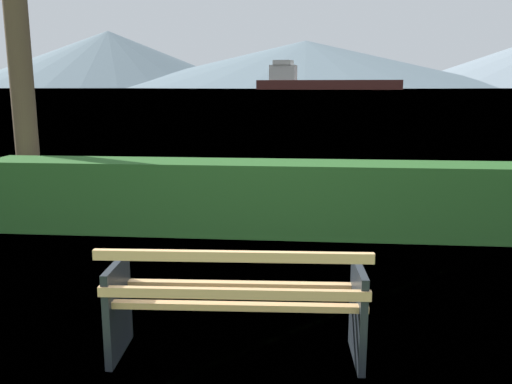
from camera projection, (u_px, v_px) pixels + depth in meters
The scene contains 6 objects.
ground_plane at pixel (237, 354), 3.78m from camera, with size 1400.00×1400.00×0.00m, color #4C6B33.
water_surface at pixel (305, 89), 305.76m from camera, with size 620.00×620.00×0.00m, color #7A99A8.
park_bench at pixel (236, 301), 3.63m from camera, with size 1.78×0.65×0.87m.
hedge_row at pixel (268, 198), 6.81m from camera, with size 7.30×0.70×0.93m, color #285B23.
cargo_ship_large at pixel (317, 81), 264.32m from camera, with size 72.27×20.54×14.48m.
distant_hills at pixel (427, 56), 541.63m from camera, with size 887.13×436.52×74.91m.
Camera 1 is at (0.45, -3.45, 1.88)m, focal length 37.20 mm.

